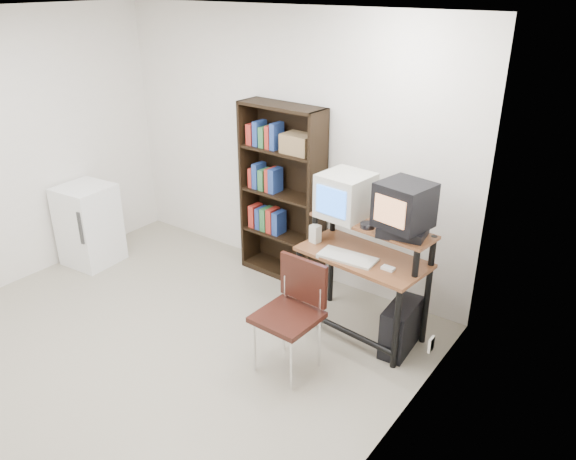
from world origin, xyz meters
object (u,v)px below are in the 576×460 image
Objects in this scene: crt_monitor at (345,195)px; pc_tower at (401,327)px; bookshelf at (283,191)px; crt_tv at (404,205)px; mini_fridge at (89,225)px; computer_desk at (364,261)px; school_chair at (293,305)px.

crt_monitor is 1.18m from pc_tower.
pc_tower is 1.78m from bookshelf.
crt_tv is 1.03m from pc_tower.
crt_monitor reaches higher than pc_tower.
crt_monitor is at bearing 161.14° from pc_tower.
mini_fridge is at bearing -175.44° from pc_tower.
crt_monitor is (-0.28, 0.13, 0.48)m from computer_desk.
bookshelf reaches higher than computer_desk.
pc_tower is at bearing 4.05° from mini_fridge.
computer_desk is 0.61m from pc_tower.
crt_monitor is at bearing -17.91° from bookshelf.
mini_fridge is at bearing -158.76° from crt_tv.
mini_fridge reaches higher than pc_tower.
mini_fridge is at bearing -163.35° from computer_desk.
computer_desk is 1.26× the size of school_chair.
pc_tower is at bearing -1.46° from computer_desk.
bookshelf is at bearing 157.99° from pc_tower.
bookshelf is at bearing 165.25° from crt_monitor.
mini_fridge is (-2.70, -0.68, -0.73)m from crt_monitor.
school_chair is at bearing -79.18° from crt_monitor.
crt_tv is at bearing -13.05° from bookshelf.
crt_monitor is 0.25× the size of bookshelf.
pc_tower is 0.51× the size of school_chair.
mini_fridge is at bearing -148.24° from bookshelf.
mini_fridge is at bearing -160.13° from crt_monitor.
computer_desk is at bearing -158.76° from crt_tv.
computer_desk is 0.76m from school_chair.
crt_tv reaches higher than mini_fridge.
bookshelf reaches higher than school_chair.
crt_monitor is at bearing -176.78° from crt_tv.
crt_monitor reaches higher than school_chair.
school_chair is at bearing -8.00° from mini_fridge.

